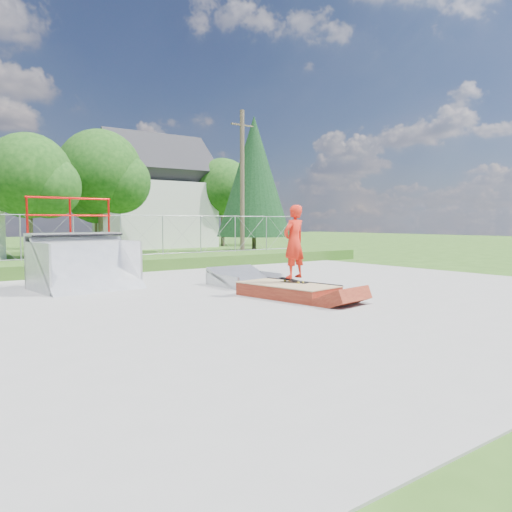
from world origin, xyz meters
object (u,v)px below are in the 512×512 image
at_px(grind_box, 287,291).
at_px(flat_bank_ramp, 244,278).
at_px(quarter_pipe, 86,243).
at_px(skater, 294,244).

distance_m(grind_box, flat_bank_ramp, 2.78).
xyz_separation_m(grind_box, quarter_pipe, (-3.67, 4.85, 1.19)).
bearing_deg(flat_bank_ramp, quarter_pipe, 153.19).
distance_m(flat_bank_ramp, skater, 2.85).
bearing_deg(grind_box, quarter_pipe, 118.15).
height_order(quarter_pipe, flat_bank_ramp, quarter_pipe).
height_order(quarter_pipe, skater, quarter_pipe).
bearing_deg(skater, quarter_pipe, -57.53).
xyz_separation_m(flat_bank_ramp, skater, (-0.22, -2.60, 1.15)).
bearing_deg(flat_bank_ramp, skater, -94.95).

